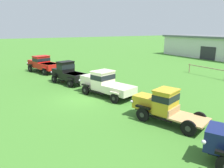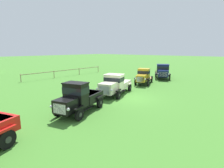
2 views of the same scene
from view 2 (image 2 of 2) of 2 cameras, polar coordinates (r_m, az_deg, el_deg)
The scene contains 6 objects.
ground_plane at distance 17.02m, azimuth 6.58°, elevation -4.61°, with size 240.00×240.00×0.00m, color #3D7528.
paddock_fence at distance 31.67m, azimuth -14.55°, elevation 4.10°, with size 15.71×0.44×1.18m.
vintage_truck_second_in_line at distance 13.14m, azimuth -10.77°, elevation -4.43°, with size 4.83×2.98×2.33m.
vintage_truck_midrow_center at distance 18.06m, azimuth 0.95°, elevation -0.07°, with size 5.75×3.30×2.16m.
vintage_truck_far_side at distance 23.71m, azimuth 10.20°, elevation 2.54°, with size 4.99×3.00×2.12m.
vintage_truck_back_of_row at distance 28.77m, azimuth 16.21°, elevation 4.02°, with size 5.60×4.09×2.33m.
Camera 2 is at (-13.69, -9.00, 4.62)m, focal length 28.00 mm.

